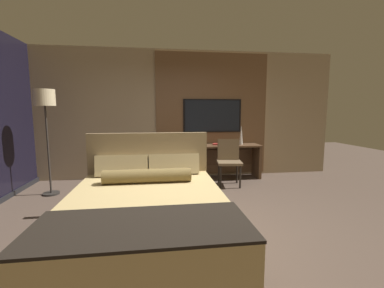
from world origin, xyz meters
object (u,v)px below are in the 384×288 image
Objects in this scene: vase_tall at (241,135)px; vase_short at (194,140)px; floor_lamp at (45,106)px; book at (218,144)px; bed at (147,217)px; desk_chair at (229,158)px; tv at (212,116)px; desk at (214,155)px.

vase_tall is 2.11× the size of vase_short.
floor_lamp is 9.19× the size of vase_short.
vase_short is at bearing 173.75° from book.
vase_short is 0.53m from book.
bed is at bearing -49.37° from floor_lamp.
bed is 3.46m from vase_tall.
tv is at bearing 112.15° from desk_chair.
book is (-0.10, 0.51, 0.21)m from desk_chair.
tv reaches higher than vase_short.
floor_lamp is at bearing -163.63° from tv.
vase_short is 0.81× the size of book.
tv is 0.71× the size of floor_lamp.
tv is at bearing 16.37° from floor_lamp.
vase_short is at bearing 177.86° from vase_tall.
book is at bearing -15.80° from desk.
floor_lamp is 3.85m from vase_tall.
bed is 3.14m from book.
vase_tall reaches higher than desk_chair.
book is at bearing 109.53° from desk_chair.
floor_lamp is at bearing -167.75° from book.
vase_tall reaches higher than book.
floor_lamp is at bearing -169.18° from vase_tall.
vase_short reaches higher than desk.
vase_tall is at bearing -0.49° from desk.
desk is at bearing 63.88° from bed.
vase_tall is at bearing 54.59° from bed.
vase_tall is at bearing -2.14° from vase_short.
book is at bearing -6.25° from vase_short.
desk is at bearing 12.95° from floor_lamp.
desk is 1.09× the size of floor_lamp.
book is at bearing 62.36° from bed.
desk_chair is 0.56m from book.
desk is at bearing -90.00° from tv.
desk_chair is 0.49× the size of floor_lamp.
floor_lamp reaches higher than tv.
bed is at bearing -116.66° from desk_chair.
desk is 0.57m from desk_chair.
bed is 2.73m from desk_chair.
vase_tall is (0.61, -0.01, 0.44)m from desk.
vase_tall is at bearing -18.53° from tv.
book is at bearing -178.08° from vase_tall.
vase_short is at bearing 145.65° from desk_chair.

